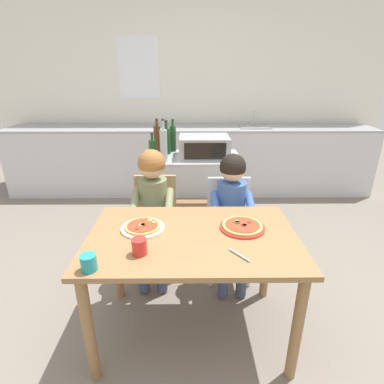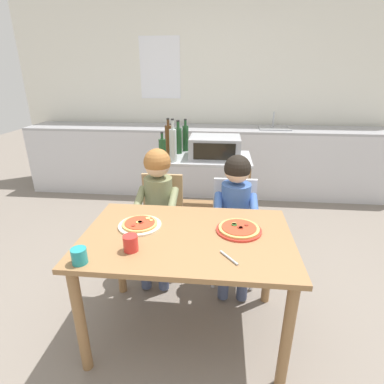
{
  "view_description": "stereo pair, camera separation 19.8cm",
  "coord_description": "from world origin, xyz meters",
  "px_view_note": "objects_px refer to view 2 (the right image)",
  "views": [
    {
      "loc": [
        -0.02,
        -1.54,
        1.61
      ],
      "look_at": [
        0.0,
        0.3,
        0.87
      ],
      "focal_mm": 28.22,
      "sensor_mm": 36.0,
      "label": 1
    },
    {
      "loc": [
        0.18,
        -1.53,
        1.61
      ],
      "look_at": [
        0.0,
        0.3,
        0.87
      ],
      "focal_mm": 28.22,
      "sensor_mm": 36.0,
      "label": 2
    }
  ],
  "objects_px": {
    "bottle_dark_olive_oil": "(185,138)",
    "serving_spoon": "(229,258)",
    "bottle_slim_sauce": "(169,140)",
    "child_in_blue_striped_shirt": "(236,207)",
    "kitchen_island_cart": "(201,186)",
    "bottle_tall_green_wine": "(173,145)",
    "child_in_olive_shirt": "(157,198)",
    "pizza_plate_cream": "(140,224)",
    "dining_chair_right": "(234,223)",
    "dining_chair_left": "(161,216)",
    "drinking_cup_teal": "(79,256)",
    "toaster_oven": "(215,147)",
    "bottle_squat_spirits": "(178,140)",
    "pizza_plate_red_rimmed": "(239,229)",
    "drinking_cup_red": "(131,243)",
    "bottle_brown_beer": "(162,149)",
    "dining_table": "(187,251)",
    "bottle_clear_vinegar": "(171,141)"
  },
  "relations": [
    {
      "from": "bottle_dark_olive_oil",
      "to": "serving_spoon",
      "type": "bearing_deg",
      "value": -75.8
    },
    {
      "from": "bottle_slim_sauce",
      "to": "child_in_blue_striped_shirt",
      "type": "relative_size",
      "value": 0.34
    },
    {
      "from": "kitchen_island_cart",
      "to": "bottle_tall_green_wine",
      "type": "distance_m",
      "value": 0.54
    },
    {
      "from": "child_in_olive_shirt",
      "to": "pizza_plate_cream",
      "type": "relative_size",
      "value": 4.0
    },
    {
      "from": "child_in_blue_striped_shirt",
      "to": "bottle_dark_olive_oil",
      "type": "bearing_deg",
      "value": 117.97
    },
    {
      "from": "kitchen_island_cart",
      "to": "dining_chair_right",
      "type": "xyz_separation_m",
      "value": [
        0.3,
        -0.58,
        -0.09
      ]
    },
    {
      "from": "dining_chair_left",
      "to": "serving_spoon",
      "type": "xyz_separation_m",
      "value": [
        0.54,
        -0.92,
        0.25
      ]
    },
    {
      "from": "drinking_cup_teal",
      "to": "kitchen_island_cart",
      "type": "bearing_deg",
      "value": 72.2
    },
    {
      "from": "bottle_slim_sauce",
      "to": "serving_spoon",
      "type": "bearing_deg",
      "value": -69.0
    },
    {
      "from": "dining_chair_right",
      "to": "drinking_cup_teal",
      "type": "distance_m",
      "value": 1.29
    },
    {
      "from": "toaster_oven",
      "to": "drinking_cup_teal",
      "type": "relative_size",
      "value": 5.67
    },
    {
      "from": "kitchen_island_cart",
      "to": "bottle_dark_olive_oil",
      "type": "distance_m",
      "value": 0.51
    },
    {
      "from": "child_in_blue_striped_shirt",
      "to": "serving_spoon",
      "type": "distance_m",
      "value": 0.75
    },
    {
      "from": "bottle_squat_spirits",
      "to": "bottle_dark_olive_oil",
      "type": "bearing_deg",
      "value": 62.0
    },
    {
      "from": "pizza_plate_red_rimmed",
      "to": "drinking_cup_red",
      "type": "bearing_deg",
      "value": -155.3
    },
    {
      "from": "kitchen_island_cart",
      "to": "bottle_tall_green_wine",
      "type": "relative_size",
      "value": 2.45
    },
    {
      "from": "pizza_plate_red_rimmed",
      "to": "drinking_cup_red",
      "type": "xyz_separation_m",
      "value": [
        -0.58,
        -0.27,
        0.03
      ]
    },
    {
      "from": "toaster_oven",
      "to": "dining_chair_right",
      "type": "relative_size",
      "value": 0.57
    },
    {
      "from": "pizza_plate_red_rimmed",
      "to": "kitchen_island_cart",
      "type": "bearing_deg",
      "value": 104.66
    },
    {
      "from": "drinking_cup_teal",
      "to": "child_in_olive_shirt",
      "type": "bearing_deg",
      "value": 77.81
    },
    {
      "from": "pizza_plate_cream",
      "to": "child_in_blue_striped_shirt",
      "type": "bearing_deg",
      "value": 36.84
    },
    {
      "from": "child_in_olive_shirt",
      "to": "pizza_plate_red_rimmed",
      "type": "xyz_separation_m",
      "value": [
        0.6,
        -0.51,
        0.04
      ]
    },
    {
      "from": "toaster_oven",
      "to": "bottle_squat_spirits",
      "type": "height_order",
      "value": "bottle_squat_spirits"
    },
    {
      "from": "kitchen_island_cart",
      "to": "bottle_brown_beer",
      "type": "distance_m",
      "value": 0.55
    },
    {
      "from": "bottle_squat_spirits",
      "to": "pizza_plate_cream",
      "type": "bearing_deg",
      "value": -92.97
    },
    {
      "from": "child_in_blue_striped_shirt",
      "to": "serving_spoon",
      "type": "xyz_separation_m",
      "value": [
        -0.06,
        -0.75,
        0.06
      ]
    },
    {
      "from": "dining_table",
      "to": "pizza_plate_cream",
      "type": "distance_m",
      "value": 0.33
    },
    {
      "from": "bottle_clear_vinegar",
      "to": "dining_chair_left",
      "type": "xyz_separation_m",
      "value": [
        0.02,
        -0.68,
        -0.49
      ]
    },
    {
      "from": "bottle_clear_vinegar",
      "to": "bottle_tall_green_wine",
      "type": "xyz_separation_m",
      "value": [
        0.08,
        -0.35,
        0.04
      ]
    },
    {
      "from": "bottle_dark_olive_oil",
      "to": "dining_chair_left",
      "type": "distance_m",
      "value": 0.9
    },
    {
      "from": "kitchen_island_cart",
      "to": "bottle_slim_sauce",
      "type": "distance_m",
      "value": 0.54
    },
    {
      "from": "bottle_tall_green_wine",
      "to": "child_in_blue_striped_shirt",
      "type": "height_order",
      "value": "bottle_tall_green_wine"
    },
    {
      "from": "drinking_cup_red",
      "to": "dining_table",
      "type": "bearing_deg",
      "value": 34.5
    },
    {
      "from": "drinking_cup_red",
      "to": "bottle_dark_olive_oil",
      "type": "bearing_deg",
      "value": 86.5
    },
    {
      "from": "kitchen_island_cart",
      "to": "dining_chair_right",
      "type": "relative_size",
      "value": 1.13
    },
    {
      "from": "bottle_tall_green_wine",
      "to": "pizza_plate_red_rimmed",
      "type": "distance_m",
      "value": 1.14
    },
    {
      "from": "drinking_cup_red",
      "to": "pizza_plate_red_rimmed",
      "type": "bearing_deg",
      "value": 24.7
    },
    {
      "from": "bottle_tall_green_wine",
      "to": "pizza_plate_cream",
      "type": "bearing_deg",
      "value": -93.61
    },
    {
      "from": "dining_chair_left",
      "to": "child_in_blue_striped_shirt",
      "type": "relative_size",
      "value": 0.78
    },
    {
      "from": "toaster_oven",
      "to": "bottle_tall_green_wine",
      "type": "bearing_deg",
      "value": -152.74
    },
    {
      "from": "bottle_squat_spirits",
      "to": "dining_chair_left",
      "type": "xyz_separation_m",
      "value": [
        -0.07,
        -0.62,
        -0.51
      ]
    },
    {
      "from": "drinking_cup_teal",
      "to": "dining_table",
      "type": "bearing_deg",
      "value": 33.22
    },
    {
      "from": "toaster_oven",
      "to": "pizza_plate_red_rimmed",
      "type": "xyz_separation_m",
      "value": [
        0.18,
        -1.14,
        -0.22
      ]
    },
    {
      "from": "pizza_plate_red_rimmed",
      "to": "serving_spoon",
      "type": "xyz_separation_m",
      "value": [
        -0.06,
        -0.29,
        -0.01
      ]
    },
    {
      "from": "bottle_slim_sauce",
      "to": "dining_chair_right",
      "type": "bearing_deg",
      "value": -42.86
    },
    {
      "from": "bottle_slim_sauce",
      "to": "bottle_tall_green_wine",
      "type": "relative_size",
      "value": 0.94
    },
    {
      "from": "bottle_clear_vinegar",
      "to": "bottle_tall_green_wine",
      "type": "bearing_deg",
      "value": -77.25
    },
    {
      "from": "toaster_oven",
      "to": "dining_table",
      "type": "bearing_deg",
      "value": -95.68
    },
    {
      "from": "bottle_squat_spirits",
      "to": "pizza_plate_red_rimmed",
      "type": "xyz_separation_m",
      "value": [
        0.54,
        -1.25,
        -0.26
      ]
    },
    {
      "from": "dining_table",
      "to": "pizza_plate_cream",
      "type": "relative_size",
      "value": 4.63
    }
  ]
}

